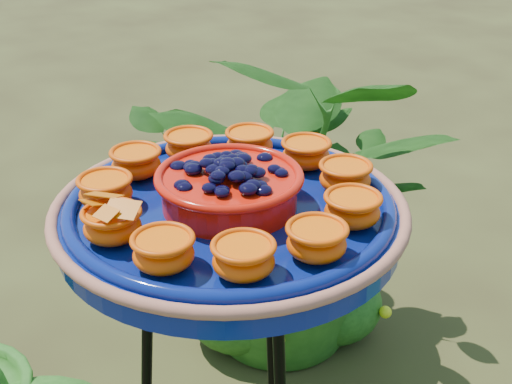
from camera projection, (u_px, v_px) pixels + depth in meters
feeder_dish at (230, 207)px, 0.94m from camera, size 0.60×0.60×0.11m
shrub_back_left at (298, 195)px, 1.97m from camera, size 1.09×1.05×0.94m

